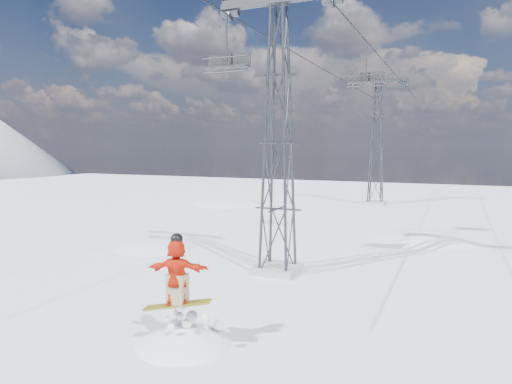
% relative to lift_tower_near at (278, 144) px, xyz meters
% --- Properties ---
extents(ground, '(120.00, 120.00, 0.00)m').
position_rel_lift_tower_near_xyz_m(ground, '(-0.80, -8.00, -5.47)').
color(ground, white).
rests_on(ground, ground).
extents(snow_terrain, '(39.00, 37.00, 22.00)m').
position_rel_lift_tower_near_xyz_m(snow_terrain, '(-5.57, 13.24, -15.06)').
color(snow_terrain, white).
rests_on(snow_terrain, ground).
extents(lift_tower_near, '(5.20, 1.80, 11.43)m').
position_rel_lift_tower_near_xyz_m(lift_tower_near, '(0.00, 0.00, 0.00)').
color(lift_tower_near, '#999999').
rests_on(lift_tower_near, ground).
extents(lift_tower_far, '(5.20, 1.80, 11.43)m').
position_rel_lift_tower_near_xyz_m(lift_tower_far, '(0.00, 25.00, 0.00)').
color(lift_tower_far, '#999999').
rests_on(lift_tower_far, ground).
extents(haul_cables, '(4.46, 51.00, 0.06)m').
position_rel_lift_tower_near_xyz_m(haul_cables, '(0.00, 11.50, 5.38)').
color(haul_cables, black).
rests_on(haul_cables, ground).
extents(lift_chair_near, '(1.98, 0.57, 2.45)m').
position_rel_lift_tower_near_xyz_m(lift_chair_near, '(-2.20, -0.26, 3.42)').
color(lift_chair_near, black).
rests_on(lift_chair_near, ground).
extents(lift_chair_mid, '(1.91, 0.55, 2.37)m').
position_rel_lift_tower_near_xyz_m(lift_chair_mid, '(2.20, 7.23, 3.48)').
color(lift_chair_mid, black).
rests_on(lift_chair_mid, ground).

